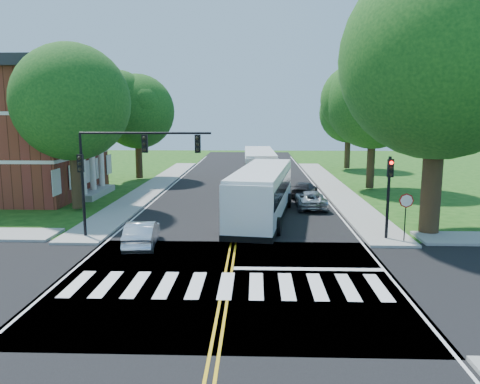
{
  "coord_description": "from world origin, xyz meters",
  "views": [
    {
      "loc": [
        1.14,
        -18.19,
        6.73
      ],
      "look_at": [
        0.28,
        7.81,
        2.4
      ],
      "focal_mm": 35.0,
      "sensor_mm": 36.0,
      "label": 1
    }
  ],
  "objects_px": {
    "signal_nw": "(124,159)",
    "hatchback": "(142,234)",
    "bus_lead": "(262,192)",
    "dark_sedan": "(304,189)",
    "signal_ne": "(389,187)",
    "bus_follow": "(259,167)",
    "suv": "(311,200)"
  },
  "relations": [
    {
      "from": "signal_ne",
      "to": "bus_follow",
      "type": "relative_size",
      "value": 0.34
    },
    {
      "from": "dark_sedan",
      "to": "signal_ne",
      "type": "bearing_deg",
      "value": 119.3
    },
    {
      "from": "signal_nw",
      "to": "hatchback",
      "type": "bearing_deg",
      "value": -52.69
    },
    {
      "from": "signal_ne",
      "to": "bus_lead",
      "type": "height_order",
      "value": "signal_ne"
    },
    {
      "from": "bus_follow",
      "to": "hatchback",
      "type": "relative_size",
      "value": 3.13
    },
    {
      "from": "suv",
      "to": "dark_sedan",
      "type": "xyz_separation_m",
      "value": [
        0.01,
        4.7,
        -0.02
      ]
    },
    {
      "from": "suv",
      "to": "dark_sedan",
      "type": "distance_m",
      "value": 4.7
    },
    {
      "from": "signal_nw",
      "to": "bus_lead",
      "type": "distance_m",
      "value": 9.34
    },
    {
      "from": "bus_follow",
      "to": "hatchback",
      "type": "height_order",
      "value": "bus_follow"
    },
    {
      "from": "bus_lead",
      "to": "signal_nw",
      "type": "bearing_deg",
      "value": 42.21
    },
    {
      "from": "suv",
      "to": "dark_sedan",
      "type": "relative_size",
      "value": 1.07
    },
    {
      "from": "signal_nw",
      "to": "suv",
      "type": "relative_size",
      "value": 1.59
    },
    {
      "from": "bus_lead",
      "to": "bus_follow",
      "type": "height_order",
      "value": "bus_lead"
    },
    {
      "from": "bus_lead",
      "to": "hatchback",
      "type": "height_order",
      "value": "bus_lead"
    },
    {
      "from": "signal_ne",
      "to": "suv",
      "type": "height_order",
      "value": "signal_ne"
    },
    {
      "from": "hatchback",
      "to": "dark_sedan",
      "type": "bearing_deg",
      "value": -128.88
    },
    {
      "from": "suv",
      "to": "signal_ne",
      "type": "bearing_deg",
      "value": 109.93
    },
    {
      "from": "signal_nw",
      "to": "dark_sedan",
      "type": "xyz_separation_m",
      "value": [
        11.03,
        13.51,
        -3.76
      ]
    },
    {
      "from": "signal_ne",
      "to": "suv",
      "type": "bearing_deg",
      "value": 109.04
    },
    {
      "from": "signal_nw",
      "to": "bus_follow",
      "type": "bearing_deg",
      "value": 69.94
    },
    {
      "from": "signal_ne",
      "to": "hatchback",
      "type": "height_order",
      "value": "signal_ne"
    },
    {
      "from": "bus_follow",
      "to": "hatchback",
      "type": "xyz_separation_m",
      "value": [
        -6.17,
        -21.77,
        -1.07
      ]
    },
    {
      "from": "bus_lead",
      "to": "hatchback",
      "type": "distance_m",
      "value": 9.14
    },
    {
      "from": "bus_lead",
      "to": "bus_follow",
      "type": "distance_m",
      "value": 15.18
    },
    {
      "from": "hatchback",
      "to": "suv",
      "type": "distance_m",
      "value": 14.29
    },
    {
      "from": "hatchback",
      "to": "dark_sedan",
      "type": "distance_m",
      "value": 18.01
    },
    {
      "from": "signal_nw",
      "to": "signal_ne",
      "type": "xyz_separation_m",
      "value": [
        14.06,
        0.01,
        -1.41
      ]
    },
    {
      "from": "bus_lead",
      "to": "hatchback",
      "type": "relative_size",
      "value": 3.21
    },
    {
      "from": "signal_nw",
      "to": "dark_sedan",
      "type": "height_order",
      "value": "signal_nw"
    },
    {
      "from": "signal_nw",
      "to": "bus_follow",
      "type": "height_order",
      "value": "signal_nw"
    },
    {
      "from": "signal_nw",
      "to": "dark_sedan",
      "type": "distance_m",
      "value": 17.84
    },
    {
      "from": "bus_lead",
      "to": "dark_sedan",
      "type": "xyz_separation_m",
      "value": [
        3.59,
        8.5,
        -1.15
      ]
    }
  ]
}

